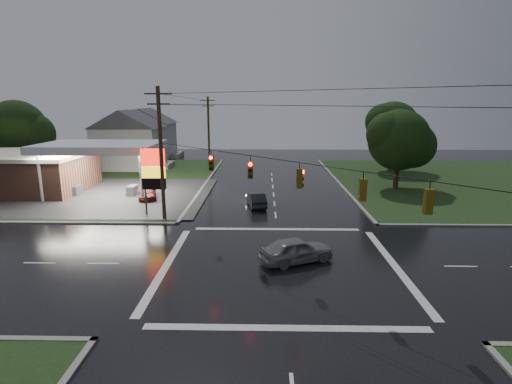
{
  "coord_description": "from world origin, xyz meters",
  "views": [
    {
      "loc": [
        -1.03,
        -22.93,
        9.85
      ],
      "look_at": [
        -1.65,
        6.97,
        3.0
      ],
      "focal_mm": 28.0,
      "sensor_mm": 36.0,
      "label": 1
    }
  ],
  "objects_px": {
    "tree_ne_near": "(400,140)",
    "tree_ne_far": "(394,128)",
    "house_near": "(130,138)",
    "utility_pole_nw": "(161,152)",
    "car_north": "(256,200)",
    "gas_station": "(39,169)",
    "car_crossing": "(296,250)",
    "car_pump": "(147,193)",
    "house_far": "(147,132)",
    "utility_pole_n": "(209,130)",
    "tree_nw_behind": "(18,129)",
    "pylon_sign": "(153,171)"
  },
  "relations": [
    {
      "from": "house_near",
      "to": "tree_nw_behind",
      "type": "height_order",
      "value": "tree_nw_behind"
    },
    {
      "from": "tree_ne_far",
      "to": "car_pump",
      "type": "xyz_separation_m",
      "value": [
        -30.15,
        -17.35,
        -5.56
      ]
    },
    {
      "from": "gas_station",
      "to": "utility_pole_nw",
      "type": "height_order",
      "value": "utility_pole_nw"
    },
    {
      "from": "house_near",
      "to": "house_far",
      "type": "bearing_deg",
      "value": 94.76
    },
    {
      "from": "car_north",
      "to": "house_far",
      "type": "bearing_deg",
      "value": -69.5
    },
    {
      "from": "gas_station",
      "to": "car_crossing",
      "type": "relative_size",
      "value": 5.65
    },
    {
      "from": "tree_nw_behind",
      "to": "tree_ne_near",
      "type": "relative_size",
      "value": 1.11
    },
    {
      "from": "pylon_sign",
      "to": "tree_ne_near",
      "type": "height_order",
      "value": "tree_ne_near"
    },
    {
      "from": "pylon_sign",
      "to": "car_north",
      "type": "height_order",
      "value": "pylon_sign"
    },
    {
      "from": "house_near",
      "to": "car_north",
      "type": "xyz_separation_m",
      "value": [
        19.19,
        -22.2,
        -3.73
      ]
    },
    {
      "from": "utility_pole_nw",
      "to": "tree_ne_near",
      "type": "relative_size",
      "value": 1.22
    },
    {
      "from": "utility_pole_nw",
      "to": "tree_ne_near",
      "type": "xyz_separation_m",
      "value": [
        23.64,
        12.49,
        -0.16
      ]
    },
    {
      "from": "pylon_sign",
      "to": "car_pump",
      "type": "xyz_separation_m",
      "value": [
        -2.5,
        6.15,
        -3.39
      ]
    },
    {
      "from": "tree_ne_near",
      "to": "gas_station",
      "type": "bearing_deg",
      "value": -176.7
    },
    {
      "from": "gas_station",
      "to": "tree_ne_near",
      "type": "height_order",
      "value": "tree_ne_near"
    },
    {
      "from": "car_pump",
      "to": "utility_pole_n",
      "type": "bearing_deg",
      "value": 65.25
    },
    {
      "from": "pylon_sign",
      "to": "car_pump",
      "type": "bearing_deg",
      "value": 112.13
    },
    {
      "from": "gas_station",
      "to": "house_near",
      "type": "height_order",
      "value": "house_near"
    },
    {
      "from": "car_crossing",
      "to": "car_pump",
      "type": "height_order",
      "value": "car_crossing"
    },
    {
      "from": "car_pump",
      "to": "car_north",
      "type": "bearing_deg",
      "value": -29.64
    },
    {
      "from": "house_near",
      "to": "tree_nw_behind",
      "type": "bearing_deg",
      "value": -155.02
    },
    {
      "from": "pylon_sign",
      "to": "utility_pole_nw",
      "type": "relative_size",
      "value": 0.55
    },
    {
      "from": "tree_nw_behind",
      "to": "house_far",
      "type": "bearing_deg",
      "value": 56.56
    },
    {
      "from": "utility_pole_nw",
      "to": "car_north",
      "type": "distance_m",
      "value": 10.19
    },
    {
      "from": "utility_pole_n",
      "to": "tree_ne_far",
      "type": "bearing_deg",
      "value": -8.55
    },
    {
      "from": "car_crossing",
      "to": "utility_pole_n",
      "type": "bearing_deg",
      "value": -8.54
    },
    {
      "from": "utility_pole_n",
      "to": "car_crossing",
      "type": "height_order",
      "value": "utility_pole_n"
    },
    {
      "from": "tree_ne_near",
      "to": "tree_ne_far",
      "type": "height_order",
      "value": "tree_ne_far"
    },
    {
      "from": "pylon_sign",
      "to": "car_crossing",
      "type": "height_order",
      "value": "pylon_sign"
    },
    {
      "from": "utility_pole_nw",
      "to": "tree_ne_far",
      "type": "bearing_deg",
      "value": 42.59
    },
    {
      "from": "utility_pole_nw",
      "to": "car_north",
      "type": "relative_size",
      "value": 2.67
    },
    {
      "from": "pylon_sign",
      "to": "tree_nw_behind",
      "type": "height_order",
      "value": "tree_nw_behind"
    },
    {
      "from": "utility_pole_n",
      "to": "tree_nw_behind",
      "type": "relative_size",
      "value": 1.05
    },
    {
      "from": "house_far",
      "to": "car_crossing",
      "type": "relative_size",
      "value": 2.38
    },
    {
      "from": "car_pump",
      "to": "pylon_sign",
      "type": "bearing_deg",
      "value": -83.31
    },
    {
      "from": "tree_nw_behind",
      "to": "tree_ne_far",
      "type": "bearing_deg",
      "value": 4.49
    },
    {
      "from": "utility_pole_nw",
      "to": "tree_ne_far",
      "type": "distance_m",
      "value": 36.2
    },
    {
      "from": "house_near",
      "to": "utility_pole_nw",
      "type": "bearing_deg",
      "value": -66.63
    },
    {
      "from": "car_north",
      "to": "utility_pole_n",
      "type": "bearing_deg",
      "value": -82.31
    },
    {
      "from": "utility_pole_nw",
      "to": "tree_ne_near",
      "type": "distance_m",
      "value": 26.74
    },
    {
      "from": "pylon_sign",
      "to": "house_near",
      "type": "bearing_deg",
      "value": 112.28
    },
    {
      "from": "car_north",
      "to": "car_pump",
      "type": "height_order",
      "value": "car_north"
    },
    {
      "from": "utility_pole_n",
      "to": "pylon_sign",
      "type": "bearing_deg",
      "value": -92.08
    },
    {
      "from": "gas_station",
      "to": "house_near",
      "type": "relative_size",
      "value": 2.37
    },
    {
      "from": "pylon_sign",
      "to": "tree_ne_far",
      "type": "distance_m",
      "value": 36.35
    },
    {
      "from": "pylon_sign",
      "to": "tree_ne_near",
      "type": "relative_size",
      "value": 0.67
    },
    {
      "from": "car_pump",
      "to": "house_far",
      "type": "bearing_deg",
      "value": 90.49
    },
    {
      "from": "house_near",
      "to": "tree_nw_behind",
      "type": "xyz_separation_m",
      "value": [
        -12.89,
        -6.01,
        1.77
      ]
    },
    {
      "from": "tree_nw_behind",
      "to": "car_crossing",
      "type": "height_order",
      "value": "tree_nw_behind"
    },
    {
      "from": "tree_ne_near",
      "to": "utility_pole_nw",
      "type": "bearing_deg",
      "value": -152.14
    }
  ]
}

